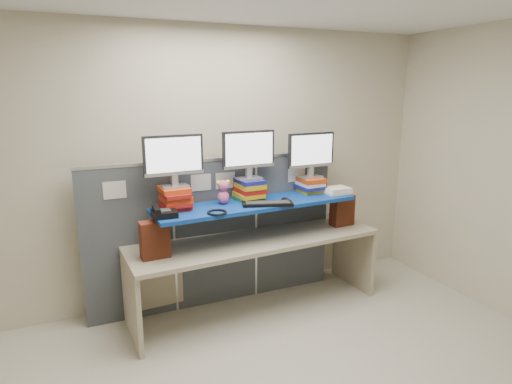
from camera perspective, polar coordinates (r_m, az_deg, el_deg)
name	(u,v)px	position (r m, az deg, el deg)	size (l,w,h in m)	color
room	(304,221)	(2.63, 6.46, -3.86)	(5.00, 4.00, 2.80)	beige
cubicle_partition	(216,232)	(4.38, -5.36, -5.28)	(2.60, 0.06, 1.53)	#3C4247
desk	(256,252)	(4.27, 0.00, -8.06)	(2.54, 0.89, 0.76)	tan
brick_pier_left	(154,240)	(3.80, -13.39, -6.19)	(0.24, 0.13, 0.33)	brown
brick_pier_right	(342,210)	(4.65, 11.41, -2.40)	(0.24, 0.13, 0.33)	brown
blue_board	(256,204)	(4.11, 0.00, -1.60)	(1.99, 0.50, 0.04)	navy
book_stack_left	(175,198)	(3.93, -10.77, -0.80)	(0.27, 0.33, 0.20)	maroon
book_stack_center	(249,189)	(4.18, -0.90, 0.34)	(0.28, 0.31, 0.21)	#1E7232
book_stack_right	(310,185)	(4.54, 7.18, 1.00)	(0.27, 0.31, 0.16)	#B69818
monitor_left	(174,158)	(3.85, -10.92, 4.49)	(0.54, 0.17, 0.47)	#97989C
monitor_center	(249,152)	(4.11, -0.98, 5.37)	(0.54, 0.17, 0.47)	#97989C
monitor_right	(311,152)	(4.48, 7.36, 5.27)	(0.54, 0.17, 0.47)	#97989C
keyboard	(268,204)	(4.00, 1.56, -1.55)	(0.50, 0.29, 0.03)	black
mouse	(285,199)	(4.14, 3.95, -1.00)	(0.06, 0.12, 0.04)	black
desk_phone	(163,213)	(3.72, -12.28, -2.75)	(0.22, 0.20, 0.09)	black
headset	(217,212)	(3.76, -5.21, -2.71)	(0.18, 0.18, 0.02)	black
plush_toy	(223,192)	(4.03, -4.40, 0.03)	(0.14, 0.10, 0.23)	#D2508B
binder_stack	(337,190)	(4.53, 10.75, 0.21)	(0.26, 0.21, 0.06)	#ECE5C9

